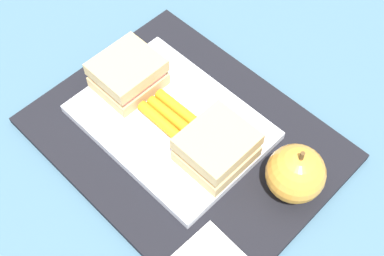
{
  "coord_description": "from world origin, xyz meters",
  "views": [
    {
      "loc": [
        0.25,
        -0.24,
        0.54
      ],
      "look_at": [
        0.01,
        0.0,
        0.04
      ],
      "focal_mm": 47.26,
      "sensor_mm": 36.0,
      "label": 1
    }
  ],
  "objects_px": {
    "sandwich_half_right": "(217,148)",
    "carrot_sticks_bundle": "(171,116)",
    "food_tray": "(171,122)",
    "apple": "(296,174)",
    "sandwich_half_left": "(128,74)"
  },
  "relations": [
    {
      "from": "sandwich_half_left",
      "to": "sandwich_half_right",
      "type": "bearing_deg",
      "value": 0.0
    },
    {
      "from": "sandwich_half_right",
      "to": "carrot_sticks_bundle",
      "type": "xyz_separation_m",
      "value": [
        -0.08,
        -0.0,
        -0.01
      ]
    },
    {
      "from": "sandwich_half_left",
      "to": "carrot_sticks_bundle",
      "type": "distance_m",
      "value": 0.08
    },
    {
      "from": "sandwich_half_left",
      "to": "apple",
      "type": "bearing_deg",
      "value": 8.71
    },
    {
      "from": "food_tray",
      "to": "apple",
      "type": "xyz_separation_m",
      "value": [
        0.16,
        0.04,
        0.03
      ]
    },
    {
      "from": "sandwich_half_left",
      "to": "carrot_sticks_bundle",
      "type": "relative_size",
      "value": 1.04
    },
    {
      "from": "sandwich_half_right",
      "to": "carrot_sticks_bundle",
      "type": "bearing_deg",
      "value": -179.91
    },
    {
      "from": "sandwich_half_left",
      "to": "sandwich_half_right",
      "type": "distance_m",
      "value": 0.16
    },
    {
      "from": "sandwich_half_left",
      "to": "sandwich_half_right",
      "type": "relative_size",
      "value": 1.0
    },
    {
      "from": "sandwich_half_right",
      "to": "apple",
      "type": "bearing_deg",
      "value": 23.31
    },
    {
      "from": "food_tray",
      "to": "apple",
      "type": "distance_m",
      "value": 0.17
    },
    {
      "from": "sandwich_half_left",
      "to": "sandwich_half_right",
      "type": "height_order",
      "value": "same"
    },
    {
      "from": "sandwich_half_left",
      "to": "carrot_sticks_bundle",
      "type": "bearing_deg",
      "value": -0.09
    },
    {
      "from": "sandwich_half_right",
      "to": "carrot_sticks_bundle",
      "type": "height_order",
      "value": "sandwich_half_right"
    },
    {
      "from": "carrot_sticks_bundle",
      "to": "apple",
      "type": "height_order",
      "value": "apple"
    }
  ]
}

